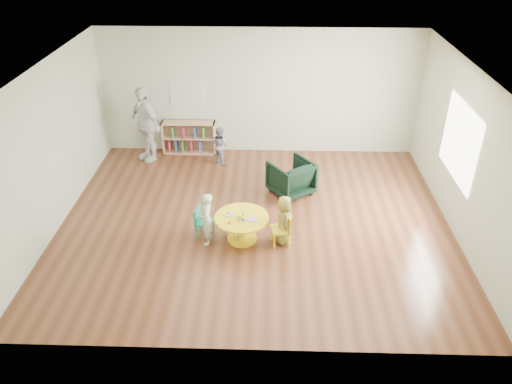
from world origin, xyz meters
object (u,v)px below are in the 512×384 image
adult_caretaker (145,124)px  kid_chair_right (283,228)px  child_left (207,219)px  armchair (291,178)px  bookshelf (189,137)px  child_right (284,220)px  activity_table (242,224)px  toddler (220,145)px  kid_chair_left (202,221)px

adult_caretaker → kid_chair_right: bearing=-3.1°
child_left → armchair: bearing=136.3°
kid_chair_right → bookshelf: 4.09m
bookshelf → child_right: size_ratio=1.35×
activity_table → child_right: (0.71, -0.05, 0.12)m
bookshelf → armchair: 2.92m
child_left → toddler: child_left is taller
kid_chair_right → child_left: 1.29m
child_left → adult_caretaker: adult_caretaker is taller
activity_table → kid_chair_right: (0.70, -0.08, -0.01)m
kid_chair_right → armchair: 1.71m
armchair → child_left: (-1.46, -1.71, 0.12)m
activity_table → child_left: 0.61m
toddler → kid_chair_left: bearing=130.4°
armchair → adult_caretaker: 3.50m
kid_chair_left → kid_chair_right: (1.38, -0.19, 0.01)m
bookshelf → adult_caretaker: adult_caretaker is taller
child_left → adult_caretaker: bearing=-154.7°
armchair → child_right: 1.67m
adult_caretaker → activity_table: bearing=-9.9°
kid_chair_right → kid_chair_left: bearing=73.3°
bookshelf → kid_chair_left: bearing=-77.7°
armchair → kid_chair_left: bearing=8.3°
armchair → toddler: bearing=-76.0°
child_right → activity_table: bearing=71.0°
kid_chair_right → child_right: bearing=-25.1°
activity_table → child_right: 0.72m
bookshelf → armchair: size_ratio=1.58×
activity_table → armchair: (0.88, 1.62, 0.03)m
activity_table → child_right: size_ratio=1.04×
activity_table → bookshelf: size_ratio=0.77×
kid_chair_left → armchair: armchair is taller
child_left → toddler: size_ratio=1.12×
armchair → child_left: 2.25m
activity_table → child_left: (-0.58, -0.09, 0.15)m
child_right → adult_caretaker: adult_caretaker is taller
armchair → bookshelf: bearing=-73.8°
toddler → adult_caretaker: (-1.64, 0.13, 0.42)m
bookshelf → armchair: bookshelf is taller
kid_chair_left → child_left: bearing=40.6°
kid_chair_right → bookshelf: (-2.11, 3.51, 0.06)m
toddler → child_left: bearing=132.5°
child_right → toddler: bearing=9.1°
kid_chair_left → child_right: bearing=96.8°
activity_table → adult_caretaker: (-2.27, 3.04, 0.52)m
armchair → toddler: toddler is taller
child_left → toddler: bearing=177.9°
kid_chair_left → kid_chair_right: bearing=95.1°
activity_table → kid_chair_right: size_ratio=1.62×
kid_chair_left → child_left: size_ratio=0.58×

